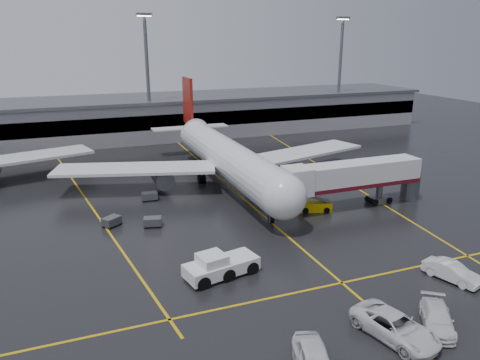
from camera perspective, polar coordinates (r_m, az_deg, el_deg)
name	(u,v)px	position (r m, az deg, el deg)	size (l,w,h in m)	color
ground	(249,203)	(60.29, 1.09, -2.91)	(220.00, 220.00, 0.00)	black
apron_line_centre	(249,203)	(60.29, 1.09, -2.90)	(0.25, 90.00, 0.02)	gold
apron_line_stop	(342,283)	(42.57, 12.55, -12.38)	(60.00, 0.25, 0.02)	gold
apron_line_left	(85,198)	(65.79, -18.72, -2.09)	(0.25, 70.00, 0.02)	gold
apron_line_right	(327,170)	(76.66, 10.81, 1.22)	(0.25, 70.00, 0.02)	gold
terminal	(168,116)	(103.91, -8.96, 7.92)	(122.00, 19.00, 8.60)	gray
light_mast_mid	(147,71)	(96.04, -11.45, 13.15)	(3.00, 1.20, 25.45)	#595B60
light_mast_right	(340,66)	(112.79, 12.35, 13.65)	(3.00, 1.20, 25.45)	#595B60
main_airliner	(224,155)	(67.74, -1.97, 3.08)	(48.80, 45.60, 14.10)	silver
jet_bridge	(354,178)	(59.52, 13.98, 0.29)	(19.90, 3.40, 6.05)	silver
pushback_tractor	(220,266)	(42.28, -2.56, -10.69)	(7.21, 4.14, 2.43)	white
belt_loader	(315,206)	(58.27, 9.32, -3.22)	(4.30, 2.91, 2.51)	#DAB408
service_van_a	(395,327)	(36.32, 18.73, -16.89)	(3.05, 6.62, 1.84)	silver
service_van_b	(437,318)	(38.61, 23.32, -15.51)	(2.14, 5.27, 1.53)	silver
service_van_c	(452,272)	(45.77, 24.84, -10.30)	(1.75, 5.03, 1.66)	silver
baggage_cart_a	(153,221)	(53.73, -10.82, -5.09)	(2.26, 1.75, 1.12)	#595B60
baggage_cart_b	(112,221)	(54.95, -15.69, -4.93)	(2.38, 2.24, 1.12)	#595B60
baggage_cart_c	(150,196)	(62.30, -11.19, -1.96)	(2.06, 1.39, 1.12)	#595B60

